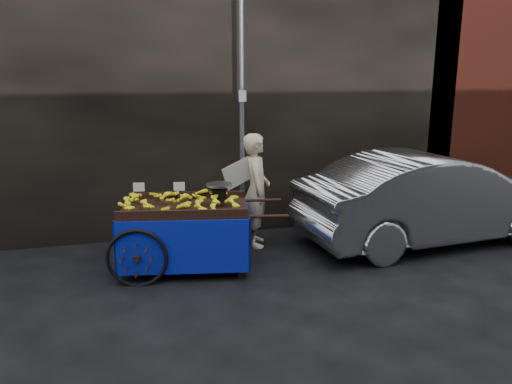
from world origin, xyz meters
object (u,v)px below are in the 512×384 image
object	(u,v)px
banana_cart	(181,213)
vendor	(256,190)
parked_car	(433,198)
plastic_bag	(226,246)

from	to	relation	value
banana_cart	vendor	xyz separation A→B (m)	(1.29, 0.70, 0.10)
banana_cart	parked_car	size ratio (longest dim) A/B	0.57
plastic_bag	parked_car	bearing A→B (deg)	-4.56
parked_car	vendor	bearing A→B (deg)	73.97
plastic_bag	banana_cart	bearing A→B (deg)	-150.47
plastic_bag	parked_car	size ratio (longest dim) A/B	0.06
vendor	banana_cart	bearing A→B (deg)	129.98
parked_car	banana_cart	bearing A→B (deg)	86.87
vendor	parked_car	world-z (taller)	vendor
vendor	parked_car	xyz separation A→B (m)	(2.88, -0.56, -0.17)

